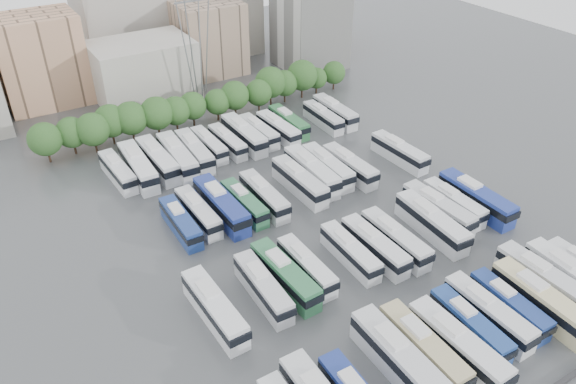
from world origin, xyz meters
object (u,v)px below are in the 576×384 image
bus_r3_s3 (177,156)px  bus_r2_s5 (264,195)px  bus_r0_s5 (423,347)px  bus_r2_s9 (327,166)px  bus_r2_s4 (244,203)px  bus_r1_s3 (285,275)px  bus_r1_s7 (375,246)px  bus_r1_s10 (432,222)px  bus_r0_s6 (458,345)px  bus_r2_s3 (221,205)px  bus_r3_s8 (259,131)px  bus_r0_s7 (470,325)px  bus_r2_s7 (300,181)px  bus_r0_s9 (509,305)px  bus_r2_s1 (181,222)px  bus_r2_s10 (350,165)px  bus_r2_s8 (312,171)px  bus_r0_s10 (540,300)px  bus_r1_s11 (438,209)px  bus_r1_s13 (476,198)px  bus_r1_s8 (395,239)px  bus_r3_s5 (209,144)px  bus_r1_s12 (454,203)px  bus_r2_s2 (198,212)px  bus_r3_s2 (158,160)px  bus_r3_s7 (244,134)px  bus_r3_s0 (118,171)px  bus_r0_s4 (400,360)px  bus_r3_s10 (289,122)px  bus_r3_s12 (323,117)px  bus_r0_s12 (572,278)px  electricity_pylon (193,14)px  bus_r3_s4 (194,151)px  bus_r0_s11 (544,280)px  bus_r1_s2 (263,287)px  bus_r1_s0 (215,308)px  bus_r3_s13 (335,112)px  apartment_tower (311,10)px  bus_r3_s9 (278,128)px

bus_r3_s3 → bus_r2_s5: bearing=-66.5°
bus_r0_s5 → bus_r2_s9: (13.05, 36.41, -0.00)m
bus_r2_s4 → bus_r1_s3: bearing=-102.5°
bus_r1_s7 → bus_r1_s10: bearing=-1.4°
bus_r0_s6 → bus_r2_s3: 38.28m
bus_r1_s10 → bus_r3_s8: bus_r1_s10 is taller
bus_r0_s7 → bus_r2_s7: size_ratio=0.88×
bus_r0_s6 → bus_r0_s9: 9.94m
bus_r1_s3 → bus_r2_s1: 18.53m
bus_r2_s10 → bus_r1_s3: bearing=-144.2°
bus_r2_s8 → bus_r2_s10: (6.46, -1.48, -0.20)m
bus_r0_s10 → bus_r2_s10: bus_r0_s10 is taller
bus_r2_s1 → bus_r2_s4: bearing=-0.8°
bus_r1_s11 → bus_r3_s8: bearing=102.9°
bus_r1_s7 → bus_r1_s13: bearing=2.0°
bus_r1_s8 → bus_r3_s5: (-9.94, 37.81, -0.18)m
bus_r2_s8 → bus_r1_s12: bearing=-51.8°
bus_r1_s12 → bus_r2_s2: (-33.18, 17.48, 0.03)m
bus_r0_s6 → bus_r0_s9: bus_r0_s6 is taller
bus_r3_s2 → bus_r3_s7: bus_r3_s2 is taller
bus_r3_s0 → bus_r0_s4: bearing=-78.9°
bus_r2_s5 → bus_r3_s10: size_ratio=1.03×
bus_r3_s2 → bus_r3_s12: 32.96m
bus_r2_s5 → bus_r3_s2: bearing=119.0°
bus_r1_s12 → bus_r2_s10: 17.92m
bus_r1_s3 → bus_r3_s10: size_ratio=1.09×
bus_r0_s12 → bus_r3_s2: 63.38m
bus_r0_s10 → electricity_pylon: bearing=99.0°
bus_r3_s3 → bus_r3_s4: (3.27, 0.49, -0.15)m
bus_r0_s5 → bus_r2_s8: bus_r2_s8 is taller
bus_r0_s11 → bus_r0_s10: bearing=-148.7°
bus_r2_s1 → bus_r2_s3: bus_r2_s3 is taller
bus_r0_s7 → bus_r3_s12: bearing=75.5°
bus_r0_s10 → bus_r1_s10: bus_r1_s10 is taller
bus_r1_s2 → bus_r3_s2: 35.73m
bus_r1_s0 → bus_r3_s5: 40.35m
bus_r3_s0 → bus_r3_s5: (16.39, 0.81, -0.09)m
bus_r0_s4 → bus_r3_s13: bus_r0_s4 is taller
bus_r2_s3 → bus_r1_s2: bearing=-100.8°
bus_r1_s11 → bus_r2_s7: (-13.10, 16.75, 0.05)m
bus_r1_s8 → bus_r1_s11: 10.15m
bus_r1_s13 → bus_r2_s9: 23.51m
bus_r0_s12 → bus_r1_s7: bus_r0_s12 is taller
bus_r0_s5 → bus_r0_s9: size_ratio=1.12×
bus_r1_s10 → bus_r1_s11: size_ratio=1.05×
electricity_pylon → bus_r2_s4: electricity_pylon is taller
bus_r0_s12 → bus_r3_s0: size_ratio=1.12×
apartment_tower → bus_r0_s12: apartment_tower is taller
bus_r3_s2 → bus_r3_s5: bearing=4.6°
bus_r1_s11 → bus_r3_s9: bus_r1_s11 is taller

